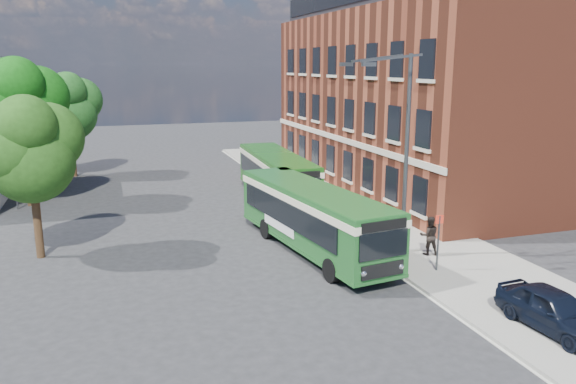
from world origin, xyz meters
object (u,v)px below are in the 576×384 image
object	(u,v)px
bus_front	(313,213)
parked_car	(554,310)
street_lamp	(399,153)
bus_rear	(277,173)

from	to	relation	value
bus_front	parked_car	distance (m)	11.14
street_lamp	bus_rear	distance (m)	12.61
parked_car	street_lamp	bearing A→B (deg)	95.21
bus_front	street_lamp	bearing A→B (deg)	-34.07
bus_front	bus_rear	distance (m)	10.08
bus_rear	street_lamp	bearing A→B (deg)	-81.38
street_lamp	parked_car	size ratio (longest dim) A/B	2.24
street_lamp	bus_rear	xyz separation A→B (m)	(-1.84, 12.12, -2.96)
bus_front	parked_car	bearing A→B (deg)	-66.28
street_lamp	bus_front	world-z (taller)	street_lamp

